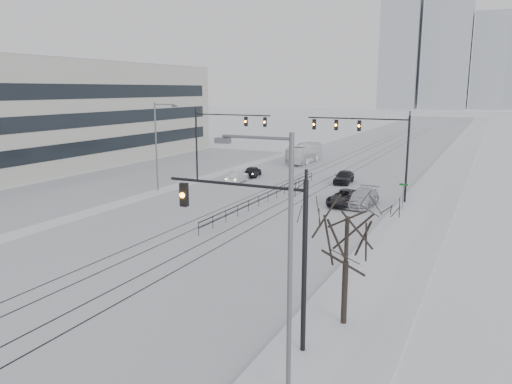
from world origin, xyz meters
The scene contains 21 objects.
road centered at (0.00, 60.00, 0.01)m, with size 22.00×260.00×0.02m, color silver.
sidewalk_east centered at (13.50, 60.00, 0.08)m, with size 5.00×260.00×0.16m, color white.
curb centered at (11.05, 60.00, 0.06)m, with size 0.10×260.00×0.12m, color gray.
parking_strip centered at (-20.00, 35.00, 0.01)m, with size 14.00×60.00×0.03m, color silver.
tram_rails centered at (0.00, 40.00, 0.02)m, with size 5.30×180.00×0.01m.
office_building centered at (-37.97, 35.00, 7.06)m, with size 20.20×62.20×14.11m.
skyline centered at (5.02, 273.63, 30.65)m, with size 96.00×48.00×72.00m.
traffic_mast_near centered at (10.79, 6.00, 4.56)m, with size 6.10×0.37×7.00m.
traffic_mast_ne centered at (8.15, 34.99, 5.76)m, with size 9.60×0.37×8.00m.
traffic_mast_nw centered at (-8.52, 36.00, 5.57)m, with size 9.10×0.37×8.00m.
street_light_east centered at (12.70, 3.00, 5.21)m, with size 2.73×0.25×9.00m.
street_light_west centered at (-12.20, 30.00, 5.21)m, with size 2.73×0.25×9.00m.
bare_tree centered at (13.20, 9.00, 4.49)m, with size 4.40×4.40×6.10m.
median_fence centered at (0.00, 30.00, 0.53)m, with size 0.06×24.00×1.00m.
street_sign centered at (11.80, 32.00, 1.61)m, with size 0.70×0.06×2.40m.
sedan_sb_inner centered at (-7.33, 41.72, 0.64)m, with size 1.52×3.77×1.29m, color black.
sedan_sb_outer centered at (-7.22, 37.59, 0.64)m, with size 1.36×3.91×1.29m, color silver.
sedan_nb_front centered at (6.74, 31.96, 0.68)m, with size 2.26×4.91×1.36m, color black.
sedan_nb_right centered at (8.25, 32.19, 0.75)m, with size 2.11×5.19×1.51m, color silver.
sedan_nb_far centered at (3.69, 42.22, 0.72)m, with size 1.71×4.25×1.45m, color black.
box_truck centered at (-5.83, 55.36, 1.33)m, with size 2.23×9.54×2.66m, color white.
Camera 1 is at (18.59, -11.08, 10.29)m, focal length 35.00 mm.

